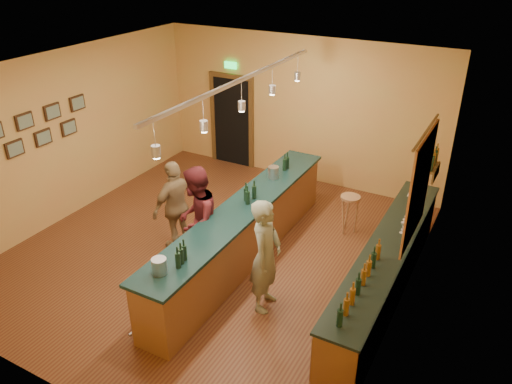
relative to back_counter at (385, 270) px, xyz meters
The scene contains 17 objects.
floor 3.01m from the back_counter, behind, with size 7.00×7.00×0.00m, color #572819.
ceiling 4.03m from the back_counter, behind, with size 6.50×7.00×0.02m, color silver.
wall_back 4.59m from the back_counter, 131.80° to the left, with size 6.50×0.02×3.20m, color #DC9552.
wall_front 4.86m from the back_counter, 128.91° to the right, with size 6.50×0.02×3.20m, color #DC9552.
wall_left 6.32m from the back_counter, behind, with size 0.02×7.00×3.20m, color #DC9552.
wall_right 1.16m from the back_counter, 32.52° to the right, with size 0.02×7.00×3.20m, color #DC9552.
doorway 5.75m from the back_counter, 144.79° to the left, with size 1.15×0.09×2.48m.
tapestry 1.41m from the back_counter, 40.29° to the left, with size 0.03×1.40×1.60m, color maroon.
bottle_shelf 2.10m from the back_counter, 83.32° to the left, with size 0.17×0.55×0.54m.
picture_grid 6.42m from the back_counter, behind, with size 0.06×2.20×0.70m, color #382111, non-canonical shape.
back_counter is the anchor object (origin of this frame).
tasting_bar 2.39m from the back_counter, behind, with size 0.73×5.10×1.38m.
pendant_track 3.45m from the back_counter, behind, with size 0.11×4.60×0.50m.
bartender 1.88m from the back_counter, 144.64° to the right, with size 0.65×0.43×1.78m, color gray.
customer_a 3.05m from the back_counter, 166.11° to the right, with size 0.89×0.69×1.82m, color #59191E.
customer_b 3.63m from the back_counter, behind, with size 0.98×0.41×1.67m, color #997A51.
bar_stool 1.91m from the back_counter, 125.39° to the left, with size 0.37×0.37×0.75m.
Camera 1 is at (4.20, -6.18, 4.99)m, focal length 35.00 mm.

